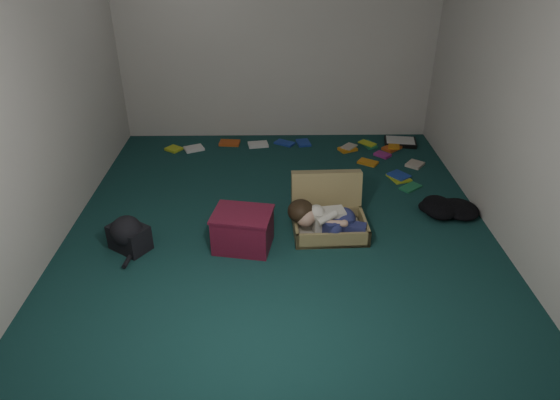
{
  "coord_description": "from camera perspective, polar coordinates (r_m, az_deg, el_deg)",
  "views": [
    {
      "loc": [
        -0.06,
        -4.1,
        2.6
      ],
      "look_at": [
        0.0,
        -0.15,
        0.35
      ],
      "focal_mm": 32.0,
      "sensor_mm": 36.0,
      "label": 1
    }
  ],
  "objects": [
    {
      "name": "floor",
      "position": [
        4.85,
        -0.03,
        -2.71
      ],
      "size": [
        4.5,
        4.5,
        0.0
      ],
      "primitive_type": "plane",
      "color": "#153E3C",
      "rests_on": "ground"
    },
    {
      "name": "paper_tray",
      "position": [
        6.76,
        13.57,
        6.48
      ],
      "size": [
        0.44,
        0.36,
        0.06
      ],
      "rotation": [
        0.0,
        0.0,
        -0.15
      ],
      "color": "black",
      "rests_on": "floor"
    },
    {
      "name": "book_scatter",
      "position": [
        6.29,
        4.68,
        5.28
      ],
      "size": [
        3.17,
        1.51,
        0.02
      ],
      "color": "#BBD024",
      "rests_on": "floor"
    },
    {
      "name": "backpack",
      "position": [
        4.63,
        -16.84,
        -4.02
      ],
      "size": [
        0.54,
        0.52,
        0.25
      ],
      "primitive_type": null,
      "rotation": [
        0.0,
        0.0,
        -0.6
      ],
      "color": "black",
      "rests_on": "floor"
    },
    {
      "name": "maroon_bin",
      "position": [
        4.45,
        -4.27,
        -3.42
      ],
      "size": [
        0.58,
        0.49,
        0.35
      ],
      "rotation": [
        0.0,
        0.0,
        -0.18
      ],
      "color": "maroon",
      "rests_on": "floor"
    },
    {
      "name": "wall_right",
      "position": [
        4.77,
        25.28,
        11.06
      ],
      "size": [
        0.0,
        4.5,
        4.5
      ],
      "primitive_type": "plane",
      "rotation": [
        1.57,
        0.0,
        -1.57
      ],
      "color": "silver",
      "rests_on": "ground"
    },
    {
      "name": "person",
      "position": [
        4.59,
        5.26,
        -2.15
      ],
      "size": [
        0.74,
        0.34,
        0.31
      ],
      "rotation": [
        0.0,
        0.0,
        0.04
      ],
      "color": "silver",
      "rests_on": "suitcase"
    },
    {
      "name": "wall_front",
      "position": [
        2.26,
        0.81,
        -5.48
      ],
      "size": [
        4.5,
        0.0,
        4.5
      ],
      "primitive_type": "plane",
      "rotation": [
        -1.57,
        0.0,
        0.0
      ],
      "color": "silver",
      "rests_on": "ground"
    },
    {
      "name": "wall_back",
      "position": [
        6.48,
        -0.34,
        18.12
      ],
      "size": [
        4.5,
        0.0,
        4.5
      ],
      "primitive_type": "plane",
      "rotation": [
        1.57,
        0.0,
        0.0
      ],
      "color": "silver",
      "rests_on": "ground"
    },
    {
      "name": "clothing_pile",
      "position": [
        5.29,
        18.69,
        -0.6
      ],
      "size": [
        0.5,
        0.43,
        0.14
      ],
      "primitive_type": null,
      "rotation": [
        0.0,
        0.0,
        -0.16
      ],
      "color": "black",
      "rests_on": "floor"
    },
    {
      "name": "wall_left",
      "position": [
        4.72,
        -25.61,
        10.81
      ],
      "size": [
        0.0,
        4.5,
        4.5
      ],
      "primitive_type": "plane",
      "rotation": [
        1.57,
        0.0,
        1.57
      ],
      "color": "silver",
      "rests_on": "ground"
    },
    {
      "name": "suitcase",
      "position": [
        4.76,
        5.53,
        -1.48
      ],
      "size": [
        0.7,
        0.68,
        0.5
      ],
      "rotation": [
        0.0,
        0.0,
        0.04
      ],
      "color": "#9B8A55",
      "rests_on": "floor"
    }
  ]
}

